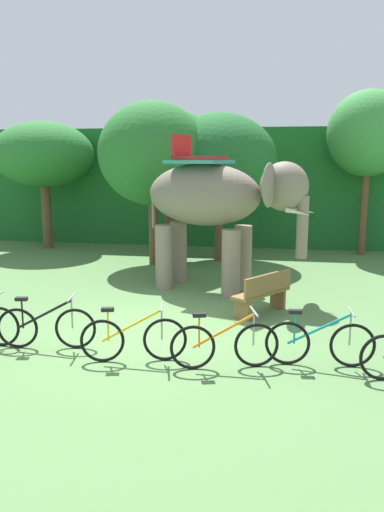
# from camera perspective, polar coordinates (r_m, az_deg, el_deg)

# --- Properties ---
(ground_plane) EXTENTS (80.00, 80.00, 0.00)m
(ground_plane) POSITION_cam_1_polar(r_m,az_deg,el_deg) (9.73, -5.34, -8.51)
(ground_plane) COLOR #567F47
(foliage_hedge) EXTENTS (36.00, 6.00, 4.29)m
(foliage_hedge) POSITION_cam_1_polar(r_m,az_deg,el_deg) (21.58, 3.25, 8.01)
(foliage_hedge) COLOR #1E6028
(foliage_hedge) RESTS_ON ground
(tree_left) EXTENTS (3.53, 3.53, 4.49)m
(tree_left) POSITION_cam_1_polar(r_m,az_deg,el_deg) (19.08, -16.24, 10.78)
(tree_left) COLOR brown
(tree_left) RESTS_ON ground
(tree_center_left) EXTENTS (3.22, 3.22, 4.88)m
(tree_center_left) POSITION_cam_1_polar(r_m,az_deg,el_deg) (15.48, -4.42, 11.29)
(tree_center_left) COLOR brown
(tree_center_left) RESTS_ON ground
(tree_center_right) EXTENTS (3.07, 3.07, 4.70)m
(tree_center_right) POSITION_cam_1_polar(r_m,az_deg,el_deg) (16.04, -2.61, 11.56)
(tree_center_right) COLOR brown
(tree_center_right) RESTS_ON ground
(tree_center) EXTENTS (3.54, 3.54, 4.59)m
(tree_center) POSITION_cam_1_polar(r_m,az_deg,el_deg) (16.05, 3.08, 10.51)
(tree_center) COLOR brown
(tree_center) RESTS_ON ground
(tree_far_left) EXTENTS (2.64, 2.64, 5.39)m
(tree_far_left) POSITION_cam_1_polar(r_m,az_deg,el_deg) (17.94, 19.08, 12.73)
(tree_far_left) COLOR brown
(tree_far_left) RESTS_ON ground
(elephant) EXTENTS (4.24, 2.65, 3.78)m
(elephant) POSITION_cam_1_polar(r_m,az_deg,el_deg) (12.32, 2.71, 6.13)
(elephant) COLOR gray
(elephant) RESTS_ON ground
(bike_black) EXTENTS (1.70, 0.52, 0.92)m
(bike_black) POSITION_cam_1_polar(r_m,az_deg,el_deg) (9.17, -15.97, -7.59)
(bike_black) COLOR black
(bike_black) RESTS_ON ground
(bike_yellow) EXTENTS (1.68, 0.58, 0.92)m
(bike_yellow) POSITION_cam_1_polar(r_m,az_deg,el_deg) (8.33, -6.55, -9.12)
(bike_yellow) COLOR black
(bike_yellow) RESTS_ON ground
(bike_orange) EXTENTS (1.66, 0.62, 0.92)m
(bike_orange) POSITION_cam_1_polar(r_m,az_deg,el_deg) (8.04, 3.65, -9.82)
(bike_orange) COLOR black
(bike_orange) RESTS_ON ground
(bike_teal) EXTENTS (1.71, 0.52, 0.92)m
(bike_teal) POSITION_cam_1_polar(r_m,az_deg,el_deg) (8.35, 14.05, -9.33)
(bike_teal) COLOR black
(bike_teal) RESTS_ON ground
(wooden_bench) EXTENTS (1.21, 1.46, 0.89)m
(wooden_bench) POSITION_cam_1_polar(r_m,az_deg,el_deg) (10.76, 8.00, -4.01)
(wooden_bench) COLOR brown
(wooden_bench) RESTS_ON ground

